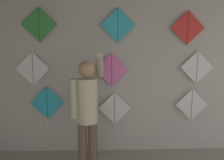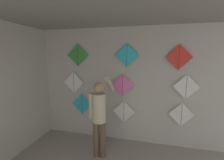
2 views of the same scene
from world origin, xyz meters
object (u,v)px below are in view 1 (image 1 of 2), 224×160
at_px(kite_4, 112,70).
at_px(kite_6, 39,24).
at_px(kite_1, 115,110).
at_px(kite_8, 188,28).
at_px(kite_5, 197,67).
at_px(kite_0, 47,104).
at_px(kite_3, 33,69).
at_px(kite_7, 118,25).
at_px(kite_2, 192,105).
at_px(shopkeeper, 87,109).

height_order(kite_4, kite_6, kite_6).
height_order(kite_1, kite_4, kite_4).
relative_size(kite_6, kite_8, 1.00).
xyz_separation_m(kite_5, kite_8, (-0.19, 0.00, 0.64)).
relative_size(kite_0, kite_6, 1.25).
xyz_separation_m(kite_3, kite_7, (1.38, 0.00, 0.69)).
bearing_deg(kite_7, kite_5, 0.00).
distance_m(kite_0, kite_8, 2.62).
distance_m(kite_1, kite_3, 1.50).
bearing_deg(kite_7, kite_6, 180.00).
xyz_separation_m(kite_1, kite_7, (0.05, 0.00, 1.39)).
xyz_separation_m(kite_0, kite_3, (-0.21, 0.00, 0.59)).
bearing_deg(kite_1, kite_8, 0.03).
bearing_deg(kite_7, kite_4, 180.00).
bearing_deg(kite_6, kite_2, 0.00).
relative_size(kite_2, kite_5, 1.00).
xyz_separation_m(kite_1, kite_3, (-1.33, 0.00, 0.70)).
distance_m(kite_1, kite_5, 1.54).
bearing_deg(kite_1, kite_0, 180.00).
xyz_separation_m(shopkeeper, kite_8, (1.58, 0.71, 1.13)).
bearing_deg(kite_1, kite_6, 179.97).
height_order(kite_1, kite_8, kite_8).
height_order(kite_2, kite_8, kite_8).
height_order(kite_1, kite_2, kite_2).
bearing_deg(kite_4, shopkeeper, -116.45).
height_order(shopkeeper, kite_3, shopkeeper).
xyz_separation_m(shopkeeper, kite_4, (0.35, 0.71, 0.46)).
height_order(kite_1, kite_5, kite_5).
height_order(kite_0, kite_7, kite_7).
height_order(kite_0, kite_5, kite_5).
relative_size(kite_1, kite_6, 1.25).
height_order(kite_3, kite_8, kite_8).
distance_m(kite_0, kite_5, 2.56).
distance_m(shopkeeper, kite_5, 1.96).
bearing_deg(shopkeeper, kite_5, 17.94).
height_order(kite_2, kite_6, kite_6).
bearing_deg(kite_6, kite_0, -0.55).
distance_m(kite_4, kite_6, 1.36).
bearing_deg(kite_5, kite_6, 180.00).
xyz_separation_m(kite_3, kite_4, (1.28, 0.00, -0.02)).
distance_m(kite_3, kite_7, 1.54).
bearing_deg(kite_5, shopkeeper, -158.23).
bearing_deg(kite_5, kite_0, -179.98).
relative_size(kite_1, kite_5, 1.25).
distance_m(kite_2, kite_4, 1.49).
bearing_deg(kite_4, kite_7, 0.00).
relative_size(shopkeeper, kite_6, 3.12).
height_order(kite_5, kite_7, kite_7).
bearing_deg(kite_0, kite_4, 0.04).
distance_m(kite_1, kite_8, 1.79).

